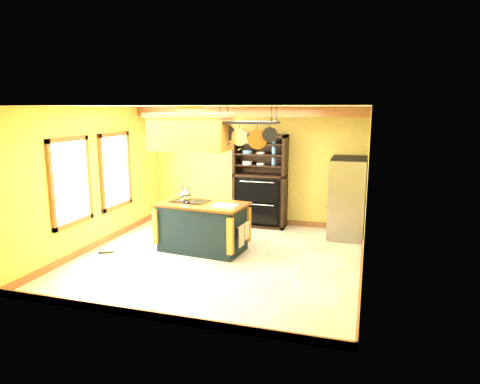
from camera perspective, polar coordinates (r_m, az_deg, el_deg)
The scene contains 15 objects.
floor at distance 7.90m, azimuth -2.70°, elevation -8.61°, with size 5.00×5.00×0.00m, color beige.
ceiling at distance 7.43m, azimuth -2.90°, elevation 11.38°, with size 5.00×5.00×0.00m, color white.
wall_back at distance 9.91m, azimuth 2.04°, elevation 3.52°, with size 5.00×0.02×2.70m, color gold.
wall_front at distance 5.31m, azimuth -11.84°, elevation -3.50°, with size 5.00×0.02×2.70m, color gold.
wall_left at distance 8.70m, azimuth -18.52°, elevation 1.86°, with size 0.02×5.00×2.70m, color gold.
wall_right at distance 7.12m, azimuth 16.52°, elevation 0.02°, with size 0.02×5.00×2.70m, color gold.
ceiling_beam at distance 9.05m, azimuth 0.78°, elevation 10.67°, with size 5.00×0.15×0.20m, color brown.
window_near at distance 8.04m, azimuth -21.61°, elevation 1.29°, with size 0.06×1.06×1.56m.
window_far at distance 9.16m, azimuth -16.22°, elevation 2.76°, with size 0.06×1.06×1.56m.
kitchen_island at distance 8.13m, azimuth -5.04°, elevation -4.57°, with size 1.74×1.09×1.11m.
range_hood at distance 7.91m, azimuth -6.62°, elevation 8.10°, with size 1.49×0.84×0.80m.
pot_rack at distance 7.54m, azimuth 1.19°, elevation 8.56°, with size 1.07×0.50×0.75m.
refrigerator at distance 9.08m, azimuth 14.06°, elevation -1.04°, with size 0.72×0.84×1.65m.
hutch at distance 9.73m, azimuth 2.75°, elevation 0.23°, with size 1.18×0.54×2.09m.
floor_register at distance 8.47m, azimuth -17.44°, elevation -7.70°, with size 0.28×0.12×0.01m, color black.
Camera 1 is at (2.49, -7.00, 2.68)m, focal length 32.00 mm.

